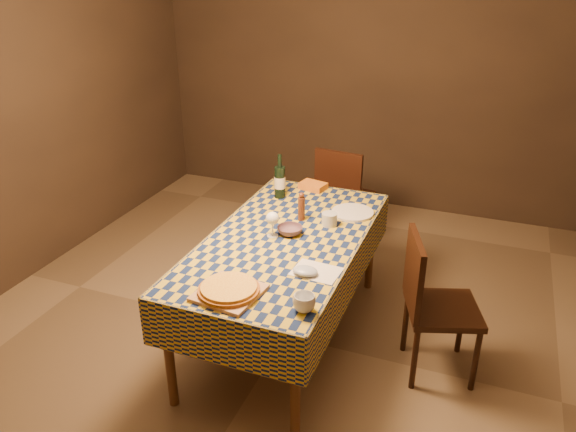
# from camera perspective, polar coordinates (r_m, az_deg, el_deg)

# --- Properties ---
(room) EXTENTS (5.00, 5.10, 2.70)m
(room) POSITION_cam_1_polar(r_m,az_deg,el_deg) (3.34, -0.31, 6.67)
(room) COLOR brown
(room) RESTS_ON ground
(dining_table) EXTENTS (0.94, 1.84, 0.77)m
(dining_table) POSITION_cam_1_polar(r_m,az_deg,el_deg) (3.60, -0.29, -3.29)
(dining_table) COLOR brown
(dining_table) RESTS_ON ground
(cutting_board) EXTENTS (0.35, 0.35, 0.02)m
(cutting_board) POSITION_cam_1_polar(r_m,az_deg,el_deg) (3.01, -6.01, -7.76)
(cutting_board) COLOR tan
(cutting_board) RESTS_ON dining_table
(pizza) EXTENTS (0.43, 0.43, 0.03)m
(pizza) POSITION_cam_1_polar(r_m,az_deg,el_deg) (3.00, -6.03, -7.35)
(pizza) COLOR #925018
(pizza) RESTS_ON cutting_board
(pepper_mill) EXTENTS (0.06, 0.06, 0.20)m
(pepper_mill) POSITION_cam_1_polar(r_m,az_deg,el_deg) (3.76, 1.38, 0.90)
(pepper_mill) COLOR #512613
(pepper_mill) RESTS_ON dining_table
(bowl) EXTENTS (0.21, 0.21, 0.05)m
(bowl) POSITION_cam_1_polar(r_m,az_deg,el_deg) (3.60, 0.19, -1.47)
(bowl) COLOR #5A404B
(bowl) RESTS_ON dining_table
(wine_glass) EXTENTS (0.08, 0.08, 0.17)m
(wine_glass) POSITION_cam_1_polar(r_m,az_deg,el_deg) (3.53, -1.59, -0.33)
(wine_glass) COLOR white
(wine_glass) RESTS_ON dining_table
(wine_bottle) EXTENTS (0.10, 0.10, 0.33)m
(wine_bottle) POSITION_cam_1_polar(r_m,az_deg,el_deg) (4.11, -0.84, 3.53)
(wine_bottle) COLOR black
(wine_bottle) RESTS_ON dining_table
(deli_tub) EXTENTS (0.13, 0.13, 0.09)m
(deli_tub) POSITION_cam_1_polar(r_m,az_deg,el_deg) (3.72, 4.23, -0.33)
(deli_tub) COLOR silver
(deli_tub) RESTS_ON dining_table
(takeout_container) EXTENTS (0.22, 0.17, 0.05)m
(takeout_container) POSITION_cam_1_polar(r_m,az_deg,el_deg) (4.29, 2.55, 3.07)
(takeout_container) COLOR orange
(takeout_container) RESTS_ON dining_table
(white_plate) EXTENTS (0.31, 0.31, 0.02)m
(white_plate) POSITION_cam_1_polar(r_m,az_deg,el_deg) (3.91, 6.57, 0.36)
(white_plate) COLOR white
(white_plate) RESTS_ON dining_table
(tumbler) EXTENTS (0.12, 0.12, 0.09)m
(tumbler) POSITION_cam_1_polar(r_m,az_deg,el_deg) (2.85, 1.66, -8.82)
(tumbler) COLOR white
(tumbler) RESTS_ON dining_table
(flour_patch) EXTENTS (0.28, 0.22, 0.00)m
(flour_patch) POSITION_cam_1_polar(r_m,az_deg,el_deg) (3.20, 2.89, -5.65)
(flour_patch) COLOR silver
(flour_patch) RESTS_ON dining_table
(flour_bag) EXTENTS (0.16, 0.12, 0.04)m
(flour_bag) POSITION_cam_1_polar(r_m,az_deg,el_deg) (3.16, 1.75, -5.60)
(flour_bag) COLOR #9CACC8
(flour_bag) RESTS_ON dining_table
(chair_far) EXTENTS (0.47, 0.47, 0.93)m
(chair_far) POSITION_cam_1_polar(r_m,az_deg,el_deg) (4.89, 5.55, 2.39)
(chair_far) COLOR black
(chair_far) RESTS_ON ground
(chair_right) EXTENTS (0.54, 0.54, 0.93)m
(chair_right) POSITION_cam_1_polar(r_m,az_deg,el_deg) (3.51, 14.28, -8.19)
(chair_right) COLOR black
(chair_right) RESTS_ON ground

